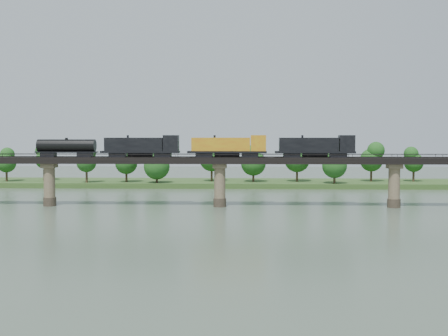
{
  "coord_description": "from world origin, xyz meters",
  "views": [
    {
      "loc": [
        5.89,
        -99.31,
        16.47
      ],
      "look_at": [
        0.98,
        30.0,
        9.0
      ],
      "focal_mm": 45.0,
      "sensor_mm": 36.0,
      "label": 1
    }
  ],
  "objects": [
    {
      "name": "ground",
      "position": [
        0.0,
        0.0,
        0.0
      ],
      "size": [
        400.0,
        400.0,
        0.0
      ],
      "primitive_type": "plane",
      "color": "#3D4E3F",
      "rests_on": "ground"
    },
    {
      "name": "bridge",
      "position": [
        0.0,
        30.0,
        5.46
      ],
      "size": [
        236.0,
        30.0,
        11.5
      ],
      "color": "#473A2D",
      "rests_on": "ground"
    },
    {
      "name": "far_bank",
      "position": [
        0.0,
        85.0,
        0.8
      ],
      "size": [
        300.0,
        24.0,
        1.6
      ],
      "primitive_type": "cube",
      "color": "#2C4B1E",
      "rests_on": "ground"
    },
    {
      "name": "freight_train",
      "position": [
        -4.88,
        30.0,
        13.93
      ],
      "size": [
        73.99,
        2.88,
        5.09
      ],
      "color": "black",
      "rests_on": "bridge"
    },
    {
      "name": "bridge_superstructure",
      "position": [
        0.0,
        30.0,
        11.79
      ],
      "size": [
        220.0,
        4.9,
        0.75
      ],
      "color": "black",
      "rests_on": "bridge"
    },
    {
      "name": "far_treeline",
      "position": [
        -8.21,
        80.52,
        8.83
      ],
      "size": [
        289.06,
        17.54,
        13.6
      ],
      "color": "#382619",
      "rests_on": "far_bank"
    }
  ]
}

